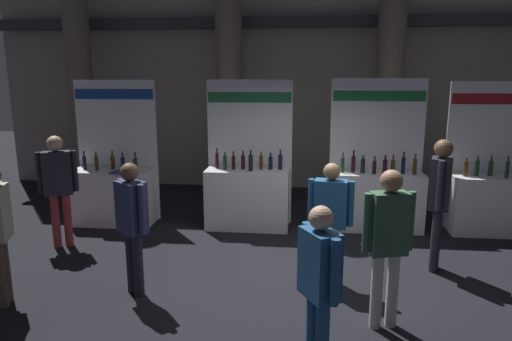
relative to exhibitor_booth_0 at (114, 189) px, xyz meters
The scene contains 12 objects.
ground_plane 4.04m from the exhibitor_booth_0, 29.92° to the right, with size 29.27×29.27×0.00m, color black.
hall_colonnade 5.30m from the exhibitor_booth_0, 39.84° to the left, with size 14.64×1.38×6.90m.
exhibitor_booth_0 is the anchor object (origin of this frame).
exhibitor_booth_1 2.44m from the exhibitor_booth_0, ahead, with size 1.51×0.66×2.57m.
exhibitor_booth_2 4.69m from the exhibitor_booth_0, ahead, with size 1.62×0.66×2.60m.
exhibitor_booth_3 6.86m from the exhibitor_booth_0, ahead, with size 1.97×0.66×2.55m.
visitor_1 2.98m from the exhibitor_booth_0, 62.37° to the right, with size 0.43×0.40×1.65m.
visitor_3 5.29m from the exhibitor_booth_0, 35.66° to the right, with size 0.54×0.29×1.73m.
visitor_4 1.33m from the exhibitor_booth_0, 105.90° to the right, with size 0.54×0.36×1.76m.
visitor_5 4.31m from the exhibitor_booth_0, 28.95° to the right, with size 0.57×0.28×1.59m.
visitor_7 5.47m from the exhibitor_booth_0, 16.02° to the right, with size 0.35×0.49×1.83m.
visitor_8 5.33m from the exhibitor_booth_0, 48.01° to the right, with size 0.39×0.48×1.58m.
Camera 1 is at (-0.06, -5.63, 2.66)m, focal length 31.77 mm.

